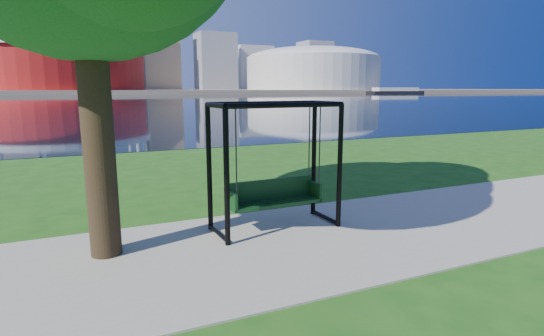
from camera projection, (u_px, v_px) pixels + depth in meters
ground at (285, 234)px, 8.02m from camera, size 900.00×900.00×0.00m
path at (297, 242)px, 7.57m from camera, size 120.00×4.00×0.03m
river at (94, 100)px, 99.33m from camera, size 900.00×180.00×0.02m
far_bank at (83, 91)px, 281.77m from camera, size 900.00×228.00×2.00m
stadium at (60, 65)px, 211.71m from camera, size 83.00×83.00×32.00m
arena at (313, 68)px, 270.23m from camera, size 84.00×84.00×26.56m
skyline at (71, 39)px, 285.59m from camera, size 392.00×66.00×96.50m
swing at (274, 169)px, 8.10m from camera, size 2.44×1.12×2.46m
barge at (395, 91)px, 239.93m from camera, size 33.71×11.07×3.32m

